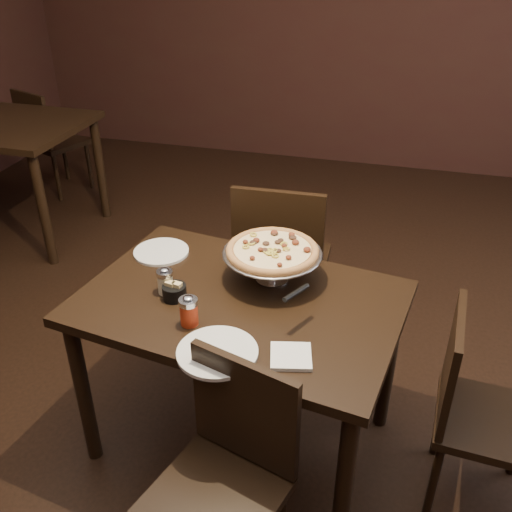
# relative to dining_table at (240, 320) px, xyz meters

# --- Properties ---
(room) EXTENTS (6.04, 7.04, 2.84)m
(room) POSITION_rel_dining_table_xyz_m (0.02, 0.04, 0.75)
(room) COLOR black
(room) RESTS_ON ground
(dining_table) EXTENTS (1.30, 0.96, 0.75)m
(dining_table) POSITION_rel_dining_table_xyz_m (0.00, 0.00, 0.00)
(dining_table) COLOR black
(dining_table) RESTS_ON ground
(pizza_stand) EXTENTS (0.39, 0.39, 0.16)m
(pizza_stand) POSITION_rel_dining_table_xyz_m (0.08, 0.16, 0.23)
(pizza_stand) COLOR #BBBBC2
(pizza_stand) RESTS_ON dining_table
(parmesan_shaker) EXTENTS (0.06, 0.06, 0.11)m
(parmesan_shaker) POSITION_rel_dining_table_xyz_m (-0.29, -0.04, 0.15)
(parmesan_shaker) COLOR beige
(parmesan_shaker) RESTS_ON dining_table
(pepper_flake_shaker) EXTENTS (0.07, 0.07, 0.12)m
(pepper_flake_shaker) POSITION_rel_dining_table_xyz_m (-0.13, -0.20, 0.15)
(pepper_flake_shaker) COLOR maroon
(pepper_flake_shaker) RESTS_ON dining_table
(packet_caddy) EXTENTS (0.09, 0.09, 0.07)m
(packet_caddy) POSITION_rel_dining_table_xyz_m (-0.24, -0.06, 0.13)
(packet_caddy) COLOR black
(packet_caddy) RESTS_ON dining_table
(napkin_stack) EXTENTS (0.16, 0.16, 0.01)m
(napkin_stack) POSITION_rel_dining_table_xyz_m (0.26, -0.28, 0.11)
(napkin_stack) COLOR white
(napkin_stack) RESTS_ON dining_table
(plate_left) EXTENTS (0.24, 0.24, 0.01)m
(plate_left) POSITION_rel_dining_table_xyz_m (-0.43, 0.24, 0.10)
(plate_left) COLOR silver
(plate_left) RESTS_ON dining_table
(plate_near) EXTENTS (0.27, 0.27, 0.01)m
(plate_near) POSITION_rel_dining_table_xyz_m (0.02, -0.33, 0.11)
(plate_near) COLOR silver
(plate_near) RESTS_ON dining_table
(serving_spatula) EXTENTS (0.16, 0.16, 0.02)m
(serving_spatula) POSITION_rel_dining_table_xyz_m (0.23, -0.09, 0.23)
(serving_spatula) COLOR #BBBBC2
(serving_spatula) RESTS_ON pizza_stand
(chair_far) EXTENTS (0.45, 0.45, 0.94)m
(chair_far) POSITION_rel_dining_table_xyz_m (-0.00, 0.72, -0.14)
(chair_far) COLOR black
(chair_far) RESTS_ON ground
(chair_near) EXTENTS (0.48, 0.48, 0.83)m
(chair_near) POSITION_rel_dining_table_xyz_m (0.11, -0.54, -0.19)
(chair_near) COLOR black
(chair_near) RESTS_ON ground
(chair_side) EXTENTS (0.41, 0.41, 0.82)m
(chair_side) POSITION_rel_dining_table_xyz_m (0.90, -0.02, -0.20)
(chair_side) COLOR black
(chair_side) RESTS_ON ground
(bg_chair_far) EXTENTS (0.52, 0.52, 0.86)m
(bg_chair_far) POSITION_rel_dining_table_xyz_m (-2.28, 2.16, -0.18)
(bg_chair_far) COLOR black
(bg_chair_far) RESTS_ON ground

